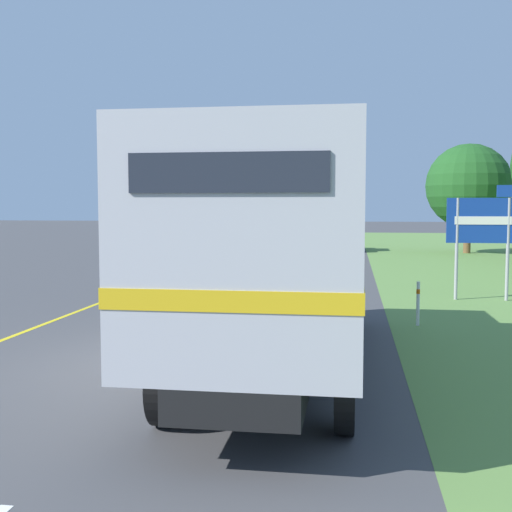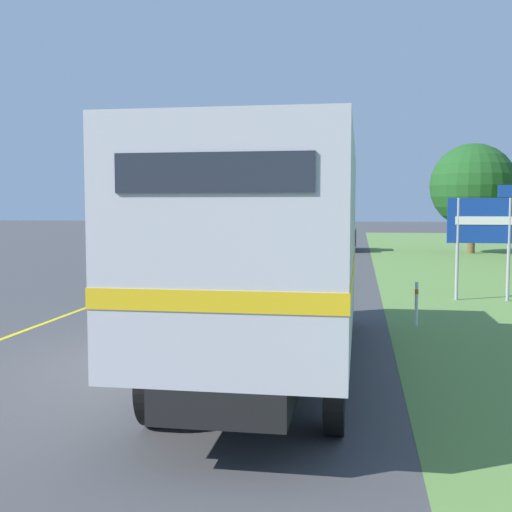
% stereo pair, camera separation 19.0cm
% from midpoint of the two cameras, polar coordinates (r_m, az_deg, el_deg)
% --- Properties ---
extents(ground_plane, '(200.00, 200.00, 0.00)m').
position_cam_midpoint_polar(ground_plane, '(10.72, -7.97, -9.37)').
color(ground_plane, '#444447').
extents(edge_line_yellow, '(0.12, 68.60, 0.01)m').
position_cam_midpoint_polar(edge_line_yellow, '(30.16, -4.29, -0.43)').
color(edge_line_yellow, yellow).
rests_on(edge_line_yellow, ground).
extents(centre_dash_near, '(0.12, 2.60, 0.01)m').
position_cam_midpoint_polar(centre_dash_near, '(10.92, -7.63, -9.08)').
color(centre_dash_near, white).
rests_on(centre_dash_near, ground).
extents(centre_dash_mid_a, '(0.12, 2.60, 0.01)m').
position_cam_midpoint_polar(centre_dash_mid_a, '(17.25, -1.51, -4.06)').
color(centre_dash_mid_a, white).
rests_on(centre_dash_mid_a, ground).
extents(centre_dash_mid_b, '(0.12, 2.60, 0.01)m').
position_cam_midpoint_polar(centre_dash_mid_b, '(23.72, 1.27, -1.74)').
color(centre_dash_mid_b, white).
rests_on(centre_dash_mid_b, ground).
extents(centre_dash_far, '(0.12, 2.60, 0.01)m').
position_cam_midpoint_polar(centre_dash_far, '(30.25, 2.85, -0.41)').
color(centre_dash_far, white).
rests_on(centre_dash_far, ground).
extents(centre_dash_farthest, '(0.12, 2.60, 0.01)m').
position_cam_midpoint_polar(centre_dash_farthest, '(36.81, 3.87, 0.45)').
color(centre_dash_farthest, white).
rests_on(centre_dash_farthest, ground).
extents(horse_trailer_truck, '(2.44, 8.80, 3.42)m').
position_cam_midpoint_polar(horse_trailer_truck, '(9.80, 1.53, 0.85)').
color(horse_trailer_truck, black).
rests_on(horse_trailer_truck, ground).
extents(lead_car_white, '(1.80, 4.26, 1.79)m').
position_cam_midpoint_polar(lead_car_white, '(24.92, -2.54, 0.66)').
color(lead_car_white, black).
rests_on(lead_car_white, ground).
extents(lead_car_black_ahead, '(1.80, 3.96, 2.00)m').
position_cam_midpoint_polar(lead_car_black_ahead, '(37.32, 7.04, 2.01)').
color(lead_car_black_ahead, black).
rests_on(lead_car_black_ahead, ground).
extents(lead_car_blue_ahead, '(1.80, 4.20, 1.94)m').
position_cam_midpoint_polar(lead_car_blue_ahead, '(53.78, 3.59, 2.74)').
color(lead_car_blue_ahead, black).
rests_on(lead_car_blue_ahead, ground).
extents(highway_sign, '(1.90, 0.09, 3.12)m').
position_cam_midpoint_polar(highway_sign, '(18.36, 19.34, 2.60)').
color(highway_sign, '#9E9EA3').
rests_on(highway_sign, ground).
extents(roadside_tree_far, '(4.57, 4.57, 5.95)m').
position_cam_midpoint_polar(roadside_tree_far, '(36.84, 18.22, 5.93)').
color(roadside_tree_far, brown).
rests_on(roadside_tree_far, ground).
extents(delineator_post, '(0.08, 0.08, 0.95)m').
position_cam_midpoint_polar(delineator_post, '(14.12, 13.83, -4.02)').
color(delineator_post, white).
rests_on(delineator_post, ground).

